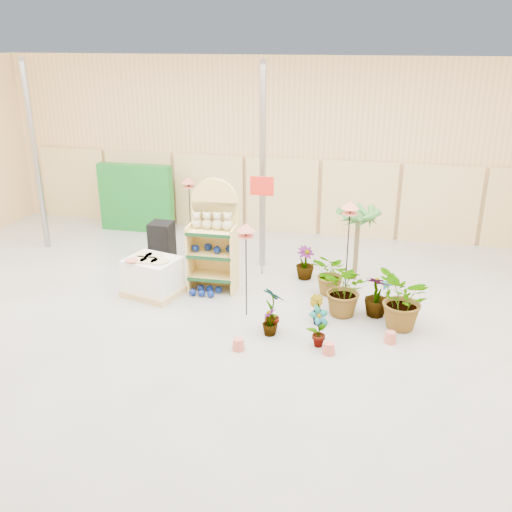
{
  "coord_description": "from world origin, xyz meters",
  "views": [
    {
      "loc": [
        2.53,
        -8.42,
        4.97
      ],
      "look_at": [
        0.3,
        1.5,
        1.0
      ],
      "focal_mm": 40.0,
      "sensor_mm": 36.0,
      "label": 1
    }
  ],
  "objects_px": {
    "display_shelf": "(214,239)",
    "potted_plant_2": "(346,289)",
    "bird_table_front": "(246,230)",
    "pallet_stack": "(153,276)"
  },
  "relations": [
    {
      "from": "display_shelf",
      "to": "potted_plant_2",
      "type": "height_order",
      "value": "display_shelf"
    },
    {
      "from": "display_shelf",
      "to": "bird_table_front",
      "type": "relative_size",
      "value": 1.27
    },
    {
      "from": "display_shelf",
      "to": "bird_table_front",
      "type": "distance_m",
      "value": 1.6
    },
    {
      "from": "display_shelf",
      "to": "potted_plant_2",
      "type": "relative_size",
      "value": 2.17
    },
    {
      "from": "pallet_stack",
      "to": "bird_table_front",
      "type": "height_order",
      "value": "bird_table_front"
    },
    {
      "from": "pallet_stack",
      "to": "potted_plant_2",
      "type": "relative_size",
      "value": 1.21
    },
    {
      "from": "display_shelf",
      "to": "pallet_stack",
      "type": "height_order",
      "value": "display_shelf"
    },
    {
      "from": "display_shelf",
      "to": "potted_plant_2",
      "type": "xyz_separation_m",
      "value": [
        2.75,
        -0.71,
        -0.52
      ]
    },
    {
      "from": "display_shelf",
      "to": "pallet_stack",
      "type": "bearing_deg",
      "value": -152.27
    },
    {
      "from": "bird_table_front",
      "to": "pallet_stack",
      "type": "bearing_deg",
      "value": 166.62
    }
  ]
}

